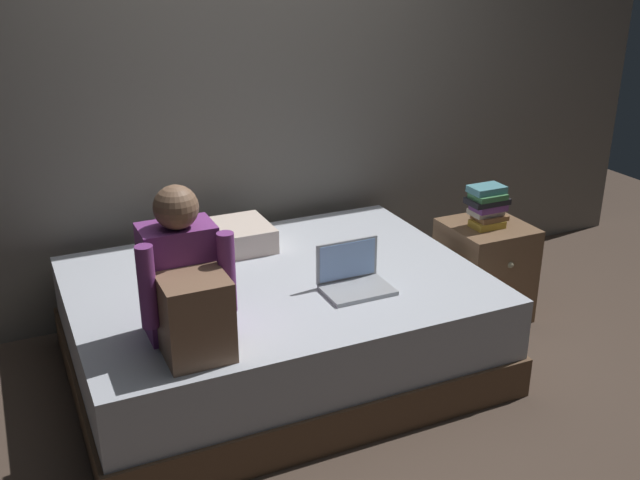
{
  "coord_description": "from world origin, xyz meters",
  "views": [
    {
      "loc": [
        -1.37,
        -2.75,
        2.04
      ],
      "look_at": [
        -0.05,
        0.1,
        0.76
      ],
      "focal_mm": 41.28,
      "sensor_mm": 36.0,
      "label": 1
    }
  ],
  "objects_px": {
    "nightstand": "(484,270)",
    "book_stack": "(488,206)",
    "bed": "(277,324)",
    "pillow": "(218,239)",
    "laptop": "(353,278)",
    "person_sitting": "(185,286)"
  },
  "relations": [
    {
      "from": "bed",
      "to": "book_stack",
      "type": "height_order",
      "value": "book_stack"
    },
    {
      "from": "nightstand",
      "to": "book_stack",
      "type": "bearing_deg",
      "value": -155.09
    },
    {
      "from": "laptop",
      "to": "pillow",
      "type": "distance_m",
      "value": 0.84
    },
    {
      "from": "bed",
      "to": "pillow",
      "type": "relative_size",
      "value": 3.57
    },
    {
      "from": "person_sitting",
      "to": "book_stack",
      "type": "bearing_deg",
      "value": 14.0
    },
    {
      "from": "bed",
      "to": "laptop",
      "type": "relative_size",
      "value": 6.25
    },
    {
      "from": "pillow",
      "to": "book_stack",
      "type": "relative_size",
      "value": 2.39
    },
    {
      "from": "person_sitting",
      "to": "pillow",
      "type": "height_order",
      "value": "person_sitting"
    },
    {
      "from": "bed",
      "to": "pillow",
      "type": "bearing_deg",
      "value": 108.79
    },
    {
      "from": "nightstand",
      "to": "bed",
      "type": "bearing_deg",
      "value": -177.89
    },
    {
      "from": "bed",
      "to": "nightstand",
      "type": "relative_size",
      "value": 3.58
    },
    {
      "from": "bed",
      "to": "pillow",
      "type": "distance_m",
      "value": 0.57
    },
    {
      "from": "bed",
      "to": "person_sitting",
      "type": "height_order",
      "value": "person_sitting"
    },
    {
      "from": "bed",
      "to": "nightstand",
      "type": "bearing_deg",
      "value": 2.11
    },
    {
      "from": "book_stack",
      "to": "person_sitting",
      "type": "bearing_deg",
      "value": -166.0
    },
    {
      "from": "bed",
      "to": "person_sitting",
      "type": "relative_size",
      "value": 3.05
    },
    {
      "from": "pillow",
      "to": "bed",
      "type": "bearing_deg",
      "value": -71.21
    },
    {
      "from": "person_sitting",
      "to": "laptop",
      "type": "relative_size",
      "value": 2.05
    },
    {
      "from": "book_stack",
      "to": "laptop",
      "type": "bearing_deg",
      "value": -163.24
    },
    {
      "from": "laptop",
      "to": "book_stack",
      "type": "relative_size",
      "value": 1.37
    },
    {
      "from": "nightstand",
      "to": "book_stack",
      "type": "height_order",
      "value": "book_stack"
    },
    {
      "from": "laptop",
      "to": "pillow",
      "type": "bearing_deg",
      "value": 121.98
    }
  ]
}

